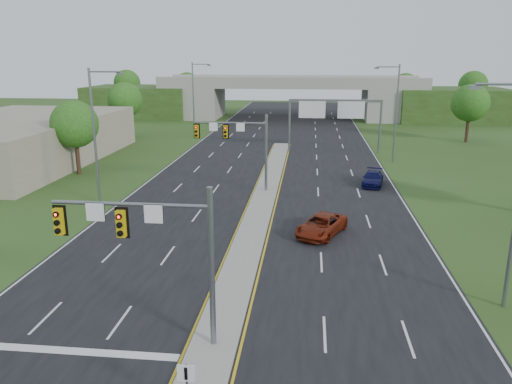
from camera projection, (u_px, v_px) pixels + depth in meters
The scene contains 22 objects.
ground at pixel (214, 347), 21.13m from camera, with size 240.00×240.00×0.00m, color #2C4217.
road at pixel (274, 168), 54.68m from camera, with size 24.00×160.00×0.02m, color black.
median at pixel (264, 197), 43.15m from camera, with size 2.00×54.00×0.16m, color gray.
lane_markings at pixel (263, 181), 48.91m from camera, with size 23.72×160.00×0.01m.
signal_mast_near at pixel (155, 241), 20.04m from camera, with size 6.62×0.60×7.00m.
signal_mast_far at pixel (241, 140), 44.01m from camera, with size 6.62×0.60×7.00m.
keep_right_sign at pixel (187, 383), 16.38m from camera, with size 0.60×0.13×2.20m.
sign_gantry at pixel (334, 111), 62.12m from camera, with size 11.58×0.44×6.67m.
overpass at pixel (291, 100), 96.89m from camera, with size 80.00×14.00×8.10m.
lightpole_l_mid at pixel (96, 130), 40.07m from camera, with size 2.85×0.25×11.00m.
lightpole_l_far at pixel (195, 96), 73.63m from camera, with size 2.85×0.25×11.00m.
lightpole_r_far at pixel (395, 109), 56.48m from camera, with size 2.85×0.25×11.00m.
tree_l_near at pixel (75, 124), 50.60m from camera, with size 4.80×4.80×7.60m.
tree_l_mid at pixel (125, 100), 74.90m from camera, with size 5.20×5.20×8.12m.
tree_r_mid at pixel (470, 103), 69.70m from camera, with size 5.20×5.20×8.12m.
tree_back_a at pixel (127, 83), 113.66m from camera, with size 6.00×6.00×8.85m.
tree_back_b at pixel (187, 85), 112.29m from camera, with size 5.60×5.60×8.32m.
tree_back_c at pixel (405, 86), 107.30m from camera, with size 5.60×5.60×8.32m.
tree_back_d at pixel (473, 85), 105.76m from camera, with size 6.00×6.00×8.85m.
commercial_building at pixel (13, 141), 57.14m from camera, with size 18.00×30.00×5.00m, color gray.
car_far_a at pixel (321, 225), 34.11m from camera, with size 2.25×4.88×1.36m, color maroon.
car_far_b at pixel (373, 178), 47.26m from camera, with size 1.80×4.42×1.28m, color #0A0B41.
Camera 1 is at (3.79, -18.34, 11.91)m, focal length 35.00 mm.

